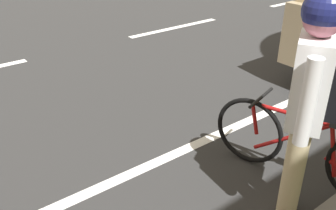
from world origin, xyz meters
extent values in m
cube|color=white|center=(-2.90, -8.07, 0.00)|extent=(0.14, 2.20, 0.01)
cube|color=white|center=(-2.90, -3.87, 0.00)|extent=(0.14, 2.20, 0.01)
cylinder|color=black|center=(0.25, -7.73, 0.40)|extent=(0.23, 0.80, 0.80)
torus|color=black|center=(1.14, -10.37, 0.33)|extent=(0.65, 0.22, 0.67)
cylinder|color=#A51414|center=(1.51, -10.27, 0.42)|extent=(0.63, 0.21, 0.50)
cylinder|color=#A51414|center=(1.86, -10.17, 0.41)|extent=(0.14, 0.07, 0.46)
cylinder|color=#A51414|center=(1.56, -10.25, 0.64)|extent=(0.71, 0.23, 0.05)
cylinder|color=#A51414|center=(1.17, -10.36, 0.49)|extent=(0.12, 0.07, 0.33)
cylinder|color=black|center=(1.21, -10.35, 0.71)|extent=(0.15, 0.45, 0.03)
cylinder|color=#C6B284|center=(1.78, -10.60, 0.43)|extent=(0.15, 0.15, 0.87)
cylinder|color=#C6B284|center=(1.89, -10.77, 0.43)|extent=(0.15, 0.15, 0.87)
cube|color=white|center=(1.84, -10.68, 1.17)|extent=(0.39, 0.44, 0.61)
cylinder|color=white|center=(1.70, -10.46, 1.14)|extent=(0.10, 0.10, 0.58)
cylinder|color=white|center=(1.97, -10.90, 1.14)|extent=(0.10, 0.10, 0.58)
sphere|color=#B16676|center=(1.84, -10.68, 1.60)|extent=(0.24, 0.24, 0.24)
sphere|color=navy|center=(1.84, -10.68, 1.65)|extent=(0.27, 0.27, 0.27)
camera|label=1|loc=(3.06, -12.80, 2.19)|focal=39.96mm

